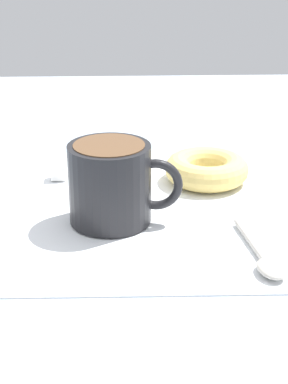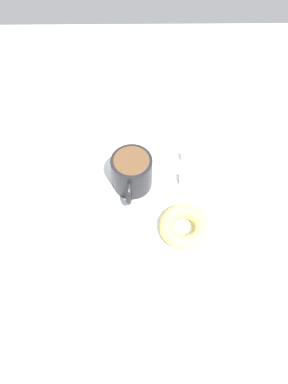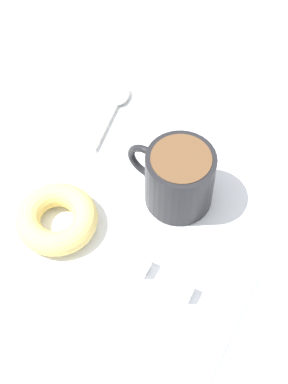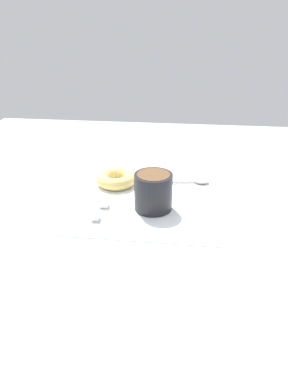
{
  "view_description": "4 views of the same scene",
  "coord_description": "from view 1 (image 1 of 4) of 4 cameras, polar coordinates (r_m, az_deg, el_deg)",
  "views": [
    {
      "loc": [
        4.57,
        63.35,
        28.7
      ],
      "look_at": [
        2.44,
        2.33,
        2.3
      ],
      "focal_mm": 60.0,
      "sensor_mm": 36.0,
      "label": 1
    },
    {
      "loc": [
        -36.4,
        2.69,
        66.9
      ],
      "look_at": [
        2.44,
        2.33,
        2.3
      ],
      "focal_mm": 35.0,
      "sensor_mm": 36.0,
      "label": 2
    },
    {
      "loc": [
        21.81,
        -35.21,
        66.21
      ],
      "look_at": [
        2.44,
        2.33,
        2.3
      ],
      "focal_mm": 60.0,
      "sensor_mm": 36.0,
      "label": 3
    },
    {
      "loc": [
        77.19,
        10.71,
        40.33
      ],
      "look_at": [
        2.44,
        2.33,
        2.3
      ],
      "focal_mm": 35.0,
      "sensor_mm": 36.0,
      "label": 4
    }
  ],
  "objects": [
    {
      "name": "ground_plane",
      "position": [
        0.7,
        1.93,
        -1.69
      ],
      "size": [
        120.0,
        120.0,
        2.0
      ],
      "primitive_type": "cube",
      "color": "#99A8B7"
    },
    {
      "name": "napkin",
      "position": [
        0.67,
        0.0,
        -1.68
      ],
      "size": [
        33.12,
        33.12,
        0.3
      ],
      "primitive_type": "cube",
      "rotation": [
        0.0,
        0.0,
        -0.01
      ],
      "color": "white",
      "rests_on": "ground_plane"
    },
    {
      "name": "coffee_cup",
      "position": [
        0.63,
        -2.88,
        0.9
      ],
      "size": [
        11.35,
        8.21,
        8.09
      ],
      "color": "black",
      "rests_on": "napkin"
    },
    {
      "name": "donut",
      "position": [
        0.74,
        5.59,
        2.06
      ],
      "size": [
        9.7,
        9.7,
        2.94
      ],
      "primitive_type": "torus",
      "color": "#E5C66B",
      "rests_on": "napkin"
    },
    {
      "name": "spoon",
      "position": [
        0.58,
        10.76,
        -6.06
      ],
      "size": [
        3.12,
        11.68,
        0.9
      ],
      "color": "#B7B2A8",
      "rests_on": "napkin"
    },
    {
      "name": "sugar_cube",
      "position": [
        0.76,
        -7.6,
        1.81
      ],
      "size": [
        1.72,
        1.72,
        1.72
      ],
      "primitive_type": "cube",
      "color": "white",
      "rests_on": "napkin"
    },
    {
      "name": "sugar_cube_extra",
      "position": [
        0.75,
        -3.19,
        1.79
      ],
      "size": [
        1.92,
        1.92,
        1.92
      ],
      "primitive_type": "cube",
      "color": "white",
      "rests_on": "napkin"
    }
  ]
}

